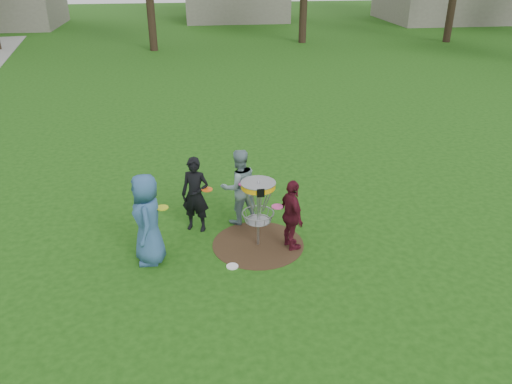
{
  "coord_description": "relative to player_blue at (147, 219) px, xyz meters",
  "views": [
    {
      "loc": [
        -1.17,
        -8.28,
        5.22
      ],
      "look_at": [
        0.0,
        0.3,
        1.0
      ],
      "focal_mm": 35.0,
      "sensor_mm": 36.0,
      "label": 1
    }
  ],
  "objects": [
    {
      "name": "ground",
      "position": [
        2.04,
        0.28,
        -0.87
      ],
      "size": [
        100.0,
        100.0,
        0.0
      ],
      "primitive_type": "plane",
      "color": "#19470F",
      "rests_on": "ground"
    },
    {
      "name": "player_blue",
      "position": [
        0.0,
        0.0,
        0.0
      ],
      "size": [
        0.58,
        0.87,
        1.74
      ],
      "primitive_type": "imported",
      "rotation": [
        0.0,
        0.0,
        -1.54
      ],
      "color": "#325A8A",
      "rests_on": "ground"
    },
    {
      "name": "dirt_patch",
      "position": [
        2.04,
        0.28,
        -0.86
      ],
      "size": [
        1.8,
        1.8,
        0.01
      ],
      "primitive_type": "cylinder",
      "color": "#47331E",
      "rests_on": "ground"
    },
    {
      "name": "disc_golf_basket",
      "position": [
        2.04,
        0.28,
        0.15
      ],
      "size": [
        0.66,
        0.67,
        1.38
      ],
      "color": "#9EA0A5",
      "rests_on": "ground"
    },
    {
      "name": "player_black",
      "position": [
        0.88,
        1.05,
        -0.08
      ],
      "size": [
        0.67,
        0.56,
        1.57
      ],
      "primitive_type": "imported",
      "rotation": [
        0.0,
        0.0,
        -0.37
      ],
      "color": "black",
      "rests_on": "ground"
    },
    {
      "name": "player_maroon",
      "position": [
        2.66,
        0.08,
        -0.16
      ],
      "size": [
        0.53,
        0.89,
        1.42
      ],
      "primitive_type": "imported",
      "rotation": [
        0.0,
        0.0,
        1.8
      ],
      "color": "#511220",
      "rests_on": "ground"
    },
    {
      "name": "disc_on_grass",
      "position": [
        1.47,
        -0.42,
        -0.86
      ],
      "size": [
        0.22,
        0.22,
        0.02
      ],
      "primitive_type": "cylinder",
      "color": "white",
      "rests_on": "ground"
    },
    {
      "name": "player_grey",
      "position": [
        1.78,
        1.26,
        -0.06
      ],
      "size": [
        0.93,
        0.81,
        1.62
      ],
      "primitive_type": "imported",
      "rotation": [
        0.0,
        0.0,
        3.43
      ],
      "color": "gray",
      "rests_on": "ground"
    },
    {
      "name": "held_discs",
      "position": [
        1.41,
        0.52,
        0.11
      ],
      "size": [
        2.33,
        1.17,
        0.21
      ],
      "color": "#C8D717",
      "rests_on": "ground"
    }
  ]
}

